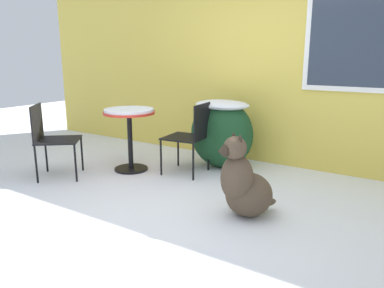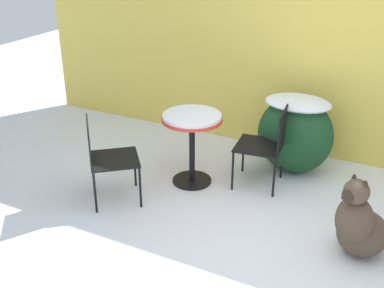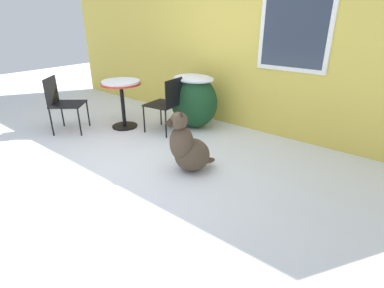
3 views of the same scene
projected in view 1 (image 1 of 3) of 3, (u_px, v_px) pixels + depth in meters
ground_plane at (158, 213)px, 3.55m from camera, size 16.00×16.00×0.00m
house_wall at (262, 53)px, 4.96m from camera, size 8.00×0.10×2.92m
shrub_left at (222, 131)px, 4.90m from camera, size 0.85×0.66×0.89m
patio_table at (129, 122)px, 4.73m from camera, size 0.65×0.65×0.80m
patio_chair_near_table at (191, 134)px, 4.60m from camera, size 0.53×0.53×0.89m
patio_chair_far_side at (51, 136)px, 4.48m from camera, size 0.67×0.67×0.89m
dog at (244, 186)px, 3.41m from camera, size 0.60×0.62×0.79m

